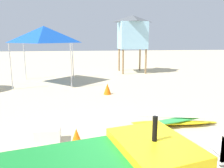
{
  "coord_description": "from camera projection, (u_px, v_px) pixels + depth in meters",
  "views": [
    {
      "loc": [
        -0.92,
        -3.54,
        2.37
      ],
      "look_at": [
        0.01,
        3.16,
        1.01
      ],
      "focal_mm": 36.53,
      "sensor_mm": 36.0,
      "label": 1
    }
  ],
  "objects": [
    {
      "name": "traffic_cone_near",
      "position": [
        77.0,
        142.0,
        4.66
      ],
      "size": [
        0.4,
        0.4,
        0.58
      ],
      "primitive_type": "cone",
      "color": "orange",
      "rests_on": "ground"
    },
    {
      "name": "popup_canopy",
      "position": [
        44.0,
        34.0,
        11.79
      ],
      "size": [
        2.81,
        2.81,
        2.99
      ],
      "color": "#B2B2B7",
      "rests_on": "ground"
    },
    {
      "name": "surfboard_pile",
      "position": [
        173.0,
        121.0,
        6.25
      ],
      "size": [
        2.51,
        0.91,
        0.32
      ],
      "color": "yellow",
      "rests_on": "ground"
    },
    {
      "name": "lifeguard_tower",
      "position": [
        132.0,
        32.0,
        15.61
      ],
      "size": [
        1.98,
        1.98,
        3.9
      ],
      "color": "olive",
      "rests_on": "ground"
    },
    {
      "name": "traffic_cone_far",
      "position": [
        107.0,
        89.0,
        9.76
      ],
      "size": [
        0.33,
        0.33,
        0.47
      ],
      "primitive_type": "cone",
      "color": "orange",
      "rests_on": "ground"
    },
    {
      "name": "cooler_box",
      "position": [
        47.0,
        135.0,
        5.3
      ],
      "size": [
        0.59,
        0.35,
        0.32
      ],
      "primitive_type": "cube",
      "color": "white",
      "rests_on": "ground"
    }
  ]
}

